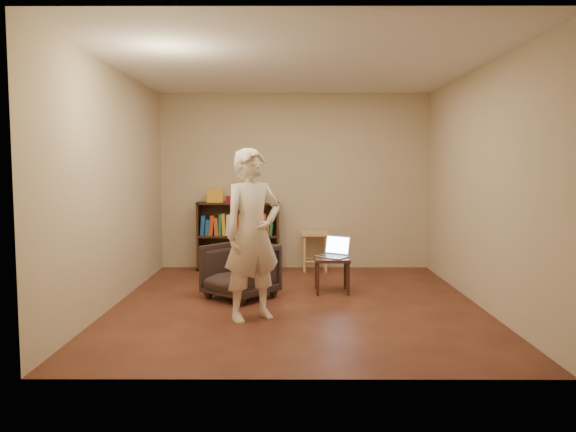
{
  "coord_description": "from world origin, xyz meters",
  "views": [
    {
      "loc": [
        -0.07,
        -6.14,
        1.52
      ],
      "look_at": [
        -0.09,
        0.35,
        0.95
      ],
      "focal_mm": 35.0,
      "sensor_mm": 36.0,
      "label": 1
    }
  ],
  "objects_px": {
    "stool": "(315,239)",
    "side_table": "(332,263)",
    "laptop": "(334,252)",
    "person": "(252,235)",
    "bookshelf": "(238,240)",
    "armchair": "(240,271)"
  },
  "relations": [
    {
      "from": "armchair",
      "to": "laptop",
      "type": "relative_size",
      "value": 1.57
    },
    {
      "from": "bookshelf",
      "to": "armchair",
      "type": "bearing_deg",
      "value": -84.22
    },
    {
      "from": "bookshelf",
      "to": "laptop",
      "type": "relative_size",
      "value": 2.69
    },
    {
      "from": "armchair",
      "to": "side_table",
      "type": "bearing_deg",
      "value": 55.42
    },
    {
      "from": "bookshelf",
      "to": "laptop",
      "type": "bearing_deg",
      "value": -48.52
    },
    {
      "from": "stool",
      "to": "armchair",
      "type": "height_order",
      "value": "armchair"
    },
    {
      "from": "bookshelf",
      "to": "stool",
      "type": "xyz_separation_m",
      "value": [
        1.13,
        -0.11,
        0.02
      ]
    },
    {
      "from": "side_table",
      "to": "armchair",
      "type": "bearing_deg",
      "value": -163.96
    },
    {
      "from": "armchair",
      "to": "bookshelf",
      "type": "bearing_deg",
      "value": 135.16
    },
    {
      "from": "bookshelf",
      "to": "laptop",
      "type": "height_order",
      "value": "bookshelf"
    },
    {
      "from": "bookshelf",
      "to": "stool",
      "type": "relative_size",
      "value": 2.11
    },
    {
      "from": "side_table",
      "to": "person",
      "type": "xyz_separation_m",
      "value": [
        -0.88,
        -1.21,
        0.5
      ]
    },
    {
      "from": "bookshelf",
      "to": "stool",
      "type": "height_order",
      "value": "bookshelf"
    },
    {
      "from": "side_table",
      "to": "bookshelf",
      "type": "bearing_deg",
      "value": 129.72
    },
    {
      "from": "side_table",
      "to": "stool",
      "type": "bearing_deg",
      "value": 95.73
    },
    {
      "from": "laptop",
      "to": "armchair",
      "type": "bearing_deg",
      "value": -127.6
    },
    {
      "from": "bookshelf",
      "to": "armchair",
      "type": "height_order",
      "value": "bookshelf"
    },
    {
      "from": "side_table",
      "to": "laptop",
      "type": "height_order",
      "value": "laptop"
    },
    {
      "from": "bookshelf",
      "to": "person",
      "type": "xyz_separation_m",
      "value": [
        0.39,
        -2.74,
        0.41
      ]
    },
    {
      "from": "laptop",
      "to": "bookshelf",
      "type": "bearing_deg",
      "value": 165.48
    },
    {
      "from": "stool",
      "to": "side_table",
      "type": "xyz_separation_m",
      "value": [
        0.14,
        -1.42,
        -0.11
      ]
    },
    {
      "from": "laptop",
      "to": "person",
      "type": "relative_size",
      "value": 0.26
    }
  ]
}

